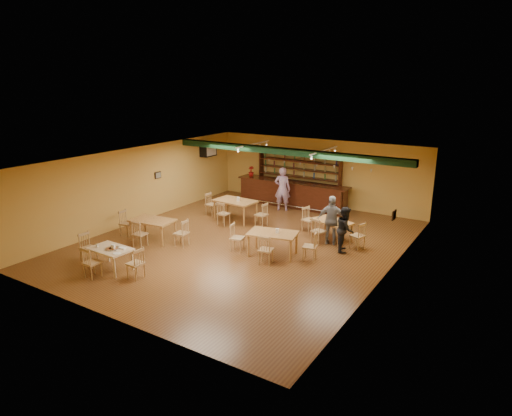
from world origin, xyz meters
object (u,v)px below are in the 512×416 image
Objects in this scene: patron_bar at (282,189)px; dining_table_b at (332,230)px; dining_table_d at (273,244)px; patron_right_a at (345,229)px; dining_table_a at (235,210)px; near_table at (111,259)px; dining_table_c at (153,230)px; bar_counter at (292,194)px.

dining_table_b is at bearing 126.95° from patron_bar.
dining_table_d is 2.48m from patron_right_a.
dining_table_a is 2.52m from patron_bar.
patron_bar is at bearing 163.61° from dining_table_b.
dining_table_d reaches higher than near_table.
dining_table_a reaches higher than dining_table_d.
near_table is at bearing 63.73° from patron_bar.
dining_table_c is at bearing -128.16° from dining_table_b.
dining_table_b is 2.64m from dining_table_d.
patron_bar is (-2.29, 4.78, 0.57)m from dining_table_d.
near_table is (-0.34, -6.07, -0.08)m from dining_table_a.
near_table is at bearing -147.77° from dining_table_d.
bar_counter is at bearing 76.70° from dining_table_a.
dining_table_a is 0.87× the size of patron_bar.
bar_counter reaches higher than dining_table_b.
patron_right_a is at bearing -6.04° from dining_table_a.
dining_table_d is at bearing -94.23° from dining_table_b.
dining_table_b is 7.55m from near_table.
near_table is at bearing -78.89° from dining_table_c.
patron_bar is (1.25, 8.36, 0.62)m from near_table.
dining_table_b is 0.92× the size of patron_right_a.
patron_bar is (-3.32, 2.35, 0.61)m from dining_table_b.
patron_bar is 5.19m from patron_right_a.
bar_counter reaches higher than dining_table_d.
dining_table_a is 1.10× the size of patron_right_a.
dining_table_c is at bearing -107.26° from bar_counter.
patron_right_a reaches higher than near_table.
dining_table_a is at bearing -106.95° from bar_counter.
patron_right_a is at bearing -44.26° from bar_counter.
patron_right_a is at bearing 124.84° from patron_bar.
dining_table_b is 1.20m from patron_right_a.
dining_table_c reaches higher than near_table.
patron_bar reaches higher than near_table.
dining_table_a is 3.69m from dining_table_c.
patron_right_a is (4.08, -3.97, 0.20)m from bar_counter.
patron_right_a is (4.12, -3.15, -0.20)m from patron_bar.
patron_right_a is (1.84, 1.63, 0.37)m from dining_table_d.
near_table is 0.84× the size of patron_right_a.
dining_table_b is (3.28, -3.17, -0.21)m from bar_counter.
bar_counter is 3.47× the size of patron_right_a.
dining_table_c is at bearing -179.62° from dining_table_d.
dining_table_d is (2.24, -5.60, -0.17)m from bar_counter.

